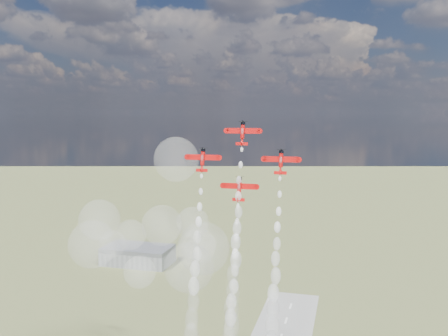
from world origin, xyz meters
TOP-DOWN VIEW (x-y plane):
  - hangar at (-120.00, 180.00)m, footprint 50.00×28.00m
  - plane_lead at (-5.34, 24.14)m, footprint 11.81×4.44m
  - plane_left at (-19.10, 21.79)m, footprint 11.81×4.44m
  - plane_right at (8.41, 21.79)m, footprint 11.81×4.44m
  - plane_slot at (-5.34, 19.43)m, footprint 11.81×4.44m
  - smoke_trail_lead at (-5.44, 11.75)m, footprint 5.45×16.88m
  - smoke_trail_left at (-19.06, 9.13)m, footprint 5.84×16.96m
  - smoke_trail_right at (8.34, 9.31)m, footprint 5.47×17.01m
  - drifted_smoke_cloud at (-37.68, 26.67)m, footprint 60.57×39.36m

SIDE VIEW (x-z plane):
  - hangar at x=-120.00m, z-range 0.00..13.00m
  - smoke_trail_left at x=-19.06m, z-range 15.19..75.24m
  - smoke_trail_right at x=8.34m, z-range 16.09..75.34m
  - smoke_trail_lead at x=-5.44m, z-range 24.63..84.91m
  - drifted_smoke_cloud at x=-37.68m, z-range 37.01..95.54m
  - plane_slot at x=-5.34m, z-range 82.25..90.55m
  - plane_left at x=-19.10m, z-range 91.59..99.88m
  - plane_right at x=8.41m, z-range 91.59..99.88m
  - plane_lead at x=-5.34m, z-range 100.93..109.22m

